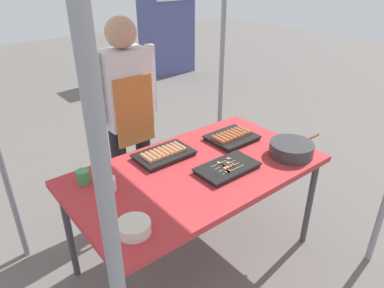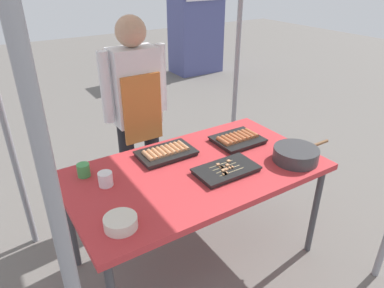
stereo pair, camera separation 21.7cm
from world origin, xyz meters
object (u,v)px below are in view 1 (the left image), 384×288
(tray_grilled_sausages, at_px, (232,137))
(neighbor_stall_left, at_px, (166,21))
(tray_pork_links, at_px, (164,154))
(drink_cup_near_edge, at_px, (83,177))
(stall_table, at_px, (197,175))
(vendor_woman, at_px, (128,108))
(tray_meat_skewers, at_px, (227,168))
(cooking_wok, at_px, (292,149))
(drink_cup_by_wok, at_px, (109,184))
(condiment_bowl, at_px, (134,227))

(tray_grilled_sausages, xyz_separation_m, neighbor_stall_left, (2.24, 3.99, 0.17))
(tray_pork_links, bearing_deg, drink_cup_near_edge, 175.29)
(stall_table, distance_m, vendor_woman, 0.78)
(vendor_woman, bearing_deg, tray_pork_links, 87.20)
(tray_grilled_sausages, bearing_deg, drink_cup_near_edge, 172.31)
(tray_meat_skewers, height_order, cooking_wok, cooking_wok)
(vendor_woman, bearing_deg, drink_cup_near_edge, 38.57)
(tray_grilled_sausages, xyz_separation_m, drink_cup_by_wok, (-1.00, -0.02, 0.02))
(tray_meat_skewers, relative_size, neighbor_stall_left, 0.21)
(drink_cup_near_edge, height_order, neighbor_stall_left, neighbor_stall_left)
(drink_cup_near_edge, bearing_deg, cooking_wok, -24.54)
(stall_table, distance_m, cooking_wok, 0.66)
(stall_table, height_order, drink_cup_by_wok, drink_cup_by_wok)
(tray_meat_skewers, xyz_separation_m, vendor_woman, (-0.19, 0.88, 0.18))
(tray_pork_links, bearing_deg, tray_meat_skewers, -61.43)
(stall_table, xyz_separation_m, vendor_woman, (-0.06, 0.74, 0.25))
(drink_cup_near_edge, bearing_deg, tray_pork_links, -4.71)
(condiment_bowl, relative_size, drink_cup_near_edge, 2.05)
(drink_cup_near_edge, bearing_deg, stall_table, -25.00)
(drink_cup_near_edge, relative_size, vendor_woman, 0.05)
(tray_meat_skewers, bearing_deg, vendor_woman, 101.90)
(drink_cup_near_edge, relative_size, drink_cup_by_wok, 0.96)
(stall_table, bearing_deg, vendor_woman, 94.39)
(stall_table, height_order, condiment_bowl, condiment_bowl)
(stall_table, distance_m, condiment_bowl, 0.68)
(tray_grilled_sausages, height_order, cooking_wok, cooking_wok)
(neighbor_stall_left, bearing_deg, stall_table, -123.05)
(stall_table, bearing_deg, cooking_wok, -24.07)
(drink_cup_by_wok, xyz_separation_m, vendor_woman, (0.49, 0.62, 0.15))
(tray_grilled_sausages, bearing_deg, condiment_bowl, -158.75)
(cooking_wok, relative_size, neighbor_stall_left, 0.24)
(tray_pork_links, xyz_separation_m, drink_cup_near_edge, (-0.54, 0.04, 0.02))
(condiment_bowl, bearing_deg, cooking_wok, 0.06)
(cooking_wok, distance_m, vendor_woman, 1.21)
(tray_pork_links, xyz_separation_m, drink_cup_by_wok, (-0.47, -0.12, 0.02))
(tray_pork_links, relative_size, drink_cup_near_edge, 4.67)
(tray_pork_links, relative_size, condiment_bowl, 2.29)
(cooking_wok, relative_size, drink_cup_near_edge, 5.57)
(condiment_bowl, xyz_separation_m, drink_cup_by_wok, (0.07, 0.39, 0.01))
(tray_pork_links, bearing_deg, stall_table, -71.71)
(vendor_woman, xyz_separation_m, neighbor_stall_left, (2.75, 3.40, 0.00))
(cooking_wok, bearing_deg, tray_grilled_sausages, 109.72)
(condiment_bowl, xyz_separation_m, neighbor_stall_left, (3.31, 4.41, 0.16))
(cooking_wok, height_order, neighbor_stall_left, neighbor_stall_left)
(tray_meat_skewers, xyz_separation_m, drink_cup_by_wok, (-0.68, 0.26, 0.03))
(drink_cup_near_edge, height_order, drink_cup_by_wok, drink_cup_by_wok)
(tray_grilled_sausages, relative_size, drink_cup_by_wok, 3.97)
(stall_table, distance_m, tray_grilled_sausages, 0.48)
(stall_table, bearing_deg, drink_cup_by_wok, 167.30)
(drink_cup_near_edge, bearing_deg, vendor_woman, 38.57)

